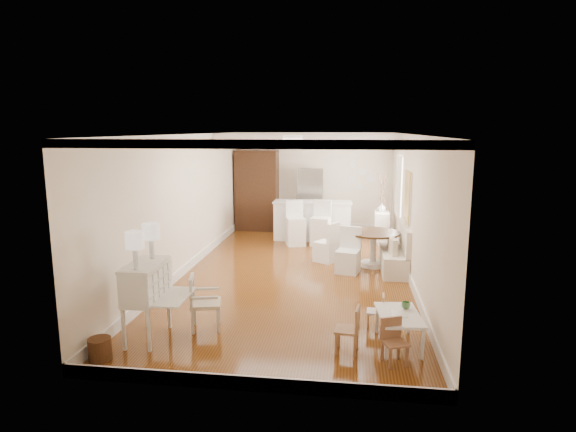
% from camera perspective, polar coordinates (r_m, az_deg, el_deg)
% --- Properties ---
extents(room, '(9.00, 9.04, 2.82)m').
position_cam_1_polar(room, '(9.78, 1.36, 4.88)').
color(room, brown).
rests_on(room, ground).
extents(secretary_bureau, '(0.88, 0.90, 1.10)m').
position_cam_1_polar(secretary_bureau, '(7.05, -16.41, -9.66)').
color(secretary_bureau, silver).
rests_on(secretary_bureau, ground).
extents(gustavian_armchair, '(0.56, 0.56, 0.81)m').
position_cam_1_polar(gustavian_armchair, '(7.25, -9.74, -10.04)').
color(gustavian_armchair, silver).
rests_on(gustavian_armchair, ground).
extents(wicker_basket, '(0.36, 0.36, 0.29)m').
position_cam_1_polar(wicker_basket, '(6.79, -21.41, -14.47)').
color(wicker_basket, '#56331A').
rests_on(wicker_basket, ground).
extents(kids_table, '(0.63, 0.95, 0.45)m').
position_cam_1_polar(kids_table, '(6.85, 12.95, -13.00)').
color(kids_table, silver).
rests_on(kids_table, ground).
extents(kids_chair_a, '(0.35, 0.35, 0.64)m').
position_cam_1_polar(kids_chair_a, '(6.52, 7.00, -13.16)').
color(kids_chair_a, '#976944').
rests_on(kids_chair_a, ground).
extents(kids_chair_b, '(0.27, 0.27, 0.52)m').
position_cam_1_polar(kids_chair_b, '(7.33, 10.33, -11.03)').
color(kids_chair_b, tan).
rests_on(kids_chair_b, ground).
extents(kids_chair_c, '(0.37, 0.37, 0.59)m').
position_cam_1_polar(kids_chair_c, '(6.32, 12.56, -14.38)').
color(kids_chair_c, '#956344').
rests_on(kids_chair_c, ground).
extents(banquette, '(0.52, 1.60, 0.98)m').
position_cam_1_polar(banquette, '(10.19, 12.42, -3.65)').
color(banquette, silver).
rests_on(banquette, ground).
extents(dining_table, '(1.40, 1.40, 0.76)m').
position_cam_1_polar(dining_table, '(10.43, 10.04, -3.89)').
color(dining_table, '#422915').
rests_on(dining_table, ground).
extents(slip_chair_near, '(0.54, 0.55, 0.93)m').
position_cam_1_polar(slip_chair_near, '(9.88, 7.14, -4.08)').
color(slip_chair_near, white).
rests_on(slip_chair_near, ground).
extents(slip_chair_far, '(0.60, 0.59, 0.89)m').
position_cam_1_polar(slip_chair_far, '(10.66, 4.54, -3.08)').
color(slip_chair_far, white).
rests_on(slip_chair_far, ground).
extents(breakfast_counter, '(2.05, 0.65, 1.03)m').
position_cam_1_polar(breakfast_counter, '(12.73, 2.93, -0.54)').
color(breakfast_counter, white).
rests_on(breakfast_counter, ground).
extents(bar_stool_left, '(0.56, 0.56, 1.12)m').
position_cam_1_polar(bar_stool_left, '(12.08, 0.92, -0.89)').
color(bar_stool_left, white).
rests_on(bar_stool_left, ground).
extents(bar_stool_right, '(0.52, 0.52, 1.13)m').
position_cam_1_polar(bar_stool_right, '(12.11, 3.89, -0.85)').
color(bar_stool_right, white).
rests_on(bar_stool_right, ground).
extents(pantry_cabinet, '(1.20, 0.60, 2.30)m').
position_cam_1_polar(pantry_cabinet, '(13.91, -3.70, 3.03)').
color(pantry_cabinet, '#381E11').
rests_on(pantry_cabinet, ground).
extents(fridge, '(0.75, 0.65, 1.80)m').
position_cam_1_polar(fridge, '(13.68, 4.13, 1.85)').
color(fridge, silver).
rests_on(fridge, ground).
extents(sideboard, '(0.38, 0.83, 0.79)m').
position_cam_1_polar(sideboard, '(12.80, 11.00, -1.21)').
color(sideboard, white).
rests_on(sideboard, ground).
extents(pencil_cup, '(0.14, 0.14, 0.09)m').
position_cam_1_polar(pencil_cup, '(6.96, 13.79, -10.23)').
color(pencil_cup, '#508950').
rests_on(pencil_cup, kids_table).
extents(branch_vase, '(0.22, 0.22, 0.22)m').
position_cam_1_polar(branch_vase, '(12.74, 11.04, 1.03)').
color(branch_vase, white).
rests_on(branch_vase, sideboard).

